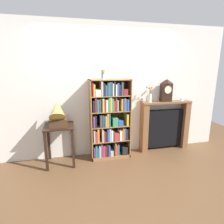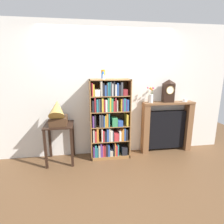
{
  "view_description": "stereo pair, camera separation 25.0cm",
  "coord_description": "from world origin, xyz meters",
  "px_view_note": "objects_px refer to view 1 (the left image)",
  "views": [
    {
      "loc": [
        -0.73,
        -3.23,
        1.76
      ],
      "look_at": [
        0.04,
        0.11,
        0.92
      ],
      "focal_mm": 29.17,
      "sensor_mm": 36.0,
      "label": 1
    },
    {
      "loc": [
        -0.49,
        -3.28,
        1.76
      ],
      "look_at": [
        0.04,
        0.11,
        0.92
      ],
      "focal_mm": 29.17,
      "sensor_mm": 36.0,
      "label": 2
    }
  ],
  "objects_px": {
    "side_table_left": "(60,136)",
    "flower_vase": "(150,96)",
    "fireplace_mantel": "(164,126)",
    "teacup_with_saucer": "(181,99)",
    "bookshelf": "(109,121)",
    "gramophone": "(58,114)",
    "mantel_clock": "(166,90)",
    "cup_stack": "(103,74)"
  },
  "relations": [
    {
      "from": "bookshelf",
      "to": "mantel_clock",
      "type": "height_order",
      "value": "bookshelf"
    },
    {
      "from": "cup_stack",
      "to": "fireplace_mantel",
      "type": "height_order",
      "value": "cup_stack"
    },
    {
      "from": "mantel_clock",
      "to": "bookshelf",
      "type": "bearing_deg",
      "value": -176.38
    },
    {
      "from": "side_table_left",
      "to": "flower_vase",
      "type": "bearing_deg",
      "value": 4.49
    },
    {
      "from": "side_table_left",
      "to": "mantel_clock",
      "type": "bearing_deg",
      "value": 3.74
    },
    {
      "from": "bookshelf",
      "to": "gramophone",
      "type": "bearing_deg",
      "value": -172.27
    },
    {
      "from": "teacup_with_saucer",
      "to": "bookshelf",
      "type": "bearing_deg",
      "value": -177.14
    },
    {
      "from": "side_table_left",
      "to": "teacup_with_saucer",
      "type": "relative_size",
      "value": 6.36
    },
    {
      "from": "gramophone",
      "to": "fireplace_mantel",
      "type": "bearing_deg",
      "value": 5.89
    },
    {
      "from": "gramophone",
      "to": "fireplace_mantel",
      "type": "height_order",
      "value": "gramophone"
    },
    {
      "from": "fireplace_mantel",
      "to": "teacup_with_saucer",
      "type": "relative_size",
      "value": 9.22
    },
    {
      "from": "cup_stack",
      "to": "mantel_clock",
      "type": "xyz_separation_m",
      "value": [
        1.33,
        0.07,
        -0.34
      ]
    },
    {
      "from": "gramophone",
      "to": "flower_vase",
      "type": "height_order",
      "value": "flower_vase"
    },
    {
      "from": "bookshelf",
      "to": "side_table_left",
      "type": "distance_m",
      "value": 0.97
    },
    {
      "from": "side_table_left",
      "to": "gramophone",
      "type": "distance_m",
      "value": 0.42
    },
    {
      "from": "fireplace_mantel",
      "to": "gramophone",
      "type": "bearing_deg",
      "value": -174.11
    },
    {
      "from": "cup_stack",
      "to": "side_table_left",
      "type": "height_order",
      "value": "cup_stack"
    },
    {
      "from": "flower_vase",
      "to": "teacup_with_saucer",
      "type": "height_order",
      "value": "flower_vase"
    },
    {
      "from": "cup_stack",
      "to": "teacup_with_saucer",
      "type": "xyz_separation_m",
      "value": [
        1.71,
        0.07,
        -0.54
      ]
    },
    {
      "from": "mantel_clock",
      "to": "side_table_left",
      "type": "bearing_deg",
      "value": -176.26
    },
    {
      "from": "gramophone",
      "to": "mantel_clock",
      "type": "relative_size",
      "value": 1.17
    },
    {
      "from": "fireplace_mantel",
      "to": "cup_stack",
      "type": "bearing_deg",
      "value": -176.15
    },
    {
      "from": "gramophone",
      "to": "flower_vase",
      "type": "distance_m",
      "value": 1.83
    },
    {
      "from": "side_table_left",
      "to": "gramophone",
      "type": "bearing_deg",
      "value": -90.0
    },
    {
      "from": "flower_vase",
      "to": "gramophone",
      "type": "bearing_deg",
      "value": -173.5
    },
    {
      "from": "gramophone",
      "to": "flower_vase",
      "type": "xyz_separation_m",
      "value": [
        1.81,
        0.21,
        0.23
      ]
    },
    {
      "from": "bookshelf",
      "to": "gramophone",
      "type": "height_order",
      "value": "bookshelf"
    },
    {
      "from": "bookshelf",
      "to": "flower_vase",
      "type": "bearing_deg",
      "value": 5.15
    },
    {
      "from": "side_table_left",
      "to": "flower_vase",
      "type": "distance_m",
      "value": 1.92
    },
    {
      "from": "bookshelf",
      "to": "fireplace_mantel",
      "type": "height_order",
      "value": "bookshelf"
    },
    {
      "from": "bookshelf",
      "to": "fireplace_mantel",
      "type": "distance_m",
      "value": 1.28
    },
    {
      "from": "fireplace_mantel",
      "to": "mantel_clock",
      "type": "height_order",
      "value": "mantel_clock"
    },
    {
      "from": "flower_vase",
      "to": "fireplace_mantel",
      "type": "bearing_deg",
      "value": 3.04
    },
    {
      "from": "gramophone",
      "to": "mantel_clock",
      "type": "bearing_deg",
      "value": 5.42
    },
    {
      "from": "bookshelf",
      "to": "flower_vase",
      "type": "relative_size",
      "value": 4.84
    },
    {
      "from": "bookshelf",
      "to": "flower_vase",
      "type": "xyz_separation_m",
      "value": [
        0.86,
        0.08,
        0.45
      ]
    },
    {
      "from": "cup_stack",
      "to": "mantel_clock",
      "type": "bearing_deg",
      "value": 3.04
    },
    {
      "from": "bookshelf",
      "to": "fireplace_mantel",
      "type": "xyz_separation_m",
      "value": [
        1.25,
        0.1,
        -0.23
      ]
    },
    {
      "from": "flower_vase",
      "to": "bookshelf",
      "type": "bearing_deg",
      "value": -174.85
    },
    {
      "from": "bookshelf",
      "to": "flower_vase",
      "type": "height_order",
      "value": "bookshelf"
    },
    {
      "from": "bookshelf",
      "to": "mantel_clock",
      "type": "xyz_separation_m",
      "value": [
        1.23,
        0.08,
        0.55
      ]
    },
    {
      "from": "mantel_clock",
      "to": "flower_vase",
      "type": "bearing_deg",
      "value": -179.98
    }
  ]
}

